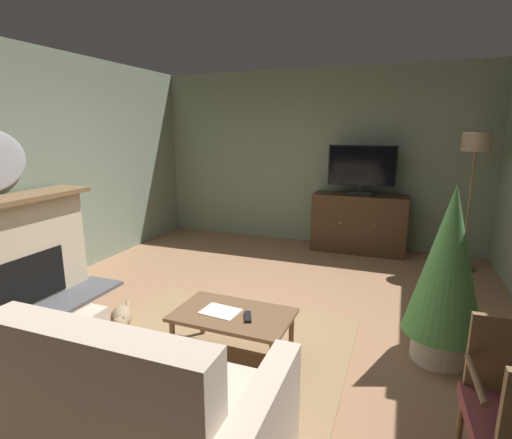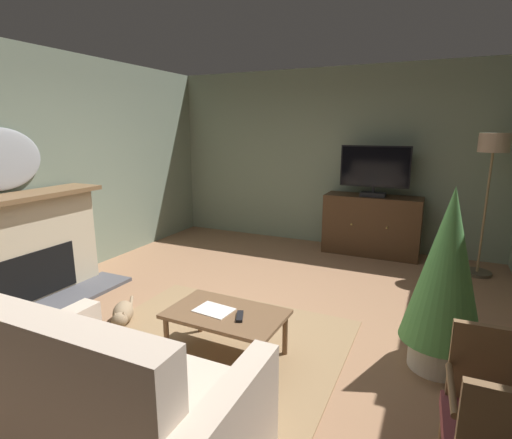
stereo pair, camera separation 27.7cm
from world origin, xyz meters
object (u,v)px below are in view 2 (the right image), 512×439
(fireplace, at_px, (27,252))
(tv_remote, at_px, (240,316))
(floor_lamp, at_px, (491,165))
(folded_newspaper, at_px, (214,310))
(tv_cabinet, at_px, (371,227))
(sofa_floral, at_px, (118,411))
(potted_plant_on_hearth_side, at_px, (446,274))
(television, at_px, (375,170))
(side_chair_mid_row, at_px, (497,424))
(cat, at_px, (123,314))
(coffee_table, at_px, (226,317))

(fireplace, height_order, tv_remote, fireplace)
(tv_remote, xyz_separation_m, floor_lamp, (1.88, 3.07, 1.00))
(folded_newspaper, bearing_deg, tv_cabinet, 83.59)
(fireplace, distance_m, sofa_floral, 2.78)
(tv_remote, height_order, potted_plant_on_hearth_side, potted_plant_on_hearth_side)
(tv_cabinet, bearing_deg, tv_remote, -97.93)
(folded_newspaper, distance_m, potted_plant_on_hearth_side, 1.82)
(fireplace, distance_m, folded_newspaper, 2.39)
(television, height_order, side_chair_mid_row, television)
(sofa_floral, xyz_separation_m, side_chair_mid_row, (1.83, 0.54, 0.16))
(fireplace, xyz_separation_m, potted_plant_on_hearth_side, (4.06, 0.50, 0.22))
(tv_remote, height_order, floor_lamp, floor_lamp)
(folded_newspaper, xyz_separation_m, side_chair_mid_row, (1.92, -0.63, 0.10))
(tv_cabinet, relative_size, floor_lamp, 0.77)
(potted_plant_on_hearth_side, bearing_deg, cat, -169.76)
(television, height_order, floor_lamp, floor_lamp)
(television, bearing_deg, side_chair_mid_row, -72.99)
(television, relative_size, side_chair_mid_row, 1.07)
(side_chair_mid_row, bearing_deg, floor_lamp, 86.75)
(folded_newspaper, bearing_deg, potted_plant_on_hearth_side, 25.02)
(television, relative_size, sofa_floral, 0.65)
(tv_cabinet, relative_size, sofa_floral, 0.92)
(tv_cabinet, relative_size, coffee_table, 1.44)
(floor_lamp, bearing_deg, coffee_table, -123.67)
(fireplace, distance_m, coffee_table, 2.50)
(tv_remote, height_order, sofa_floral, sofa_floral)
(tv_cabinet, distance_m, television, 0.85)
(sofa_floral, relative_size, floor_lamp, 0.83)
(side_chair_mid_row, bearing_deg, coffee_table, 160.57)
(fireplace, xyz_separation_m, television, (3.10, 3.21, 0.72))
(television, bearing_deg, tv_remote, -98.05)
(television, height_order, cat, television)
(tv_remote, distance_m, folded_newspaper, 0.25)
(fireplace, distance_m, floor_lamp, 5.47)
(fireplace, bearing_deg, tv_cabinet, 46.45)
(coffee_table, bearing_deg, sofa_floral, -90.79)
(cat, distance_m, floor_lamp, 4.56)
(folded_newspaper, relative_size, sofa_floral, 0.20)
(fireplace, distance_m, side_chair_mid_row, 4.36)
(side_chair_mid_row, bearing_deg, fireplace, 170.55)
(television, relative_size, floor_lamp, 0.54)
(tv_cabinet, xyz_separation_m, potted_plant_on_hearth_side, (0.96, -2.76, 0.36))
(tv_remote, distance_m, side_chair_mid_row, 1.78)
(floor_lamp, bearing_deg, television, 170.06)
(tv_remote, xyz_separation_m, cat, (-1.34, 0.11, -0.31))
(folded_newspaper, height_order, potted_plant_on_hearth_side, potted_plant_on_hearth_side)
(folded_newspaper, xyz_separation_m, floor_lamp, (2.13, 3.05, 1.01))
(tv_cabinet, bearing_deg, folded_newspaper, -102.13)
(floor_lamp, bearing_deg, potted_plant_on_hearth_side, -100.32)
(coffee_table, xyz_separation_m, side_chair_mid_row, (1.82, -0.64, 0.14))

